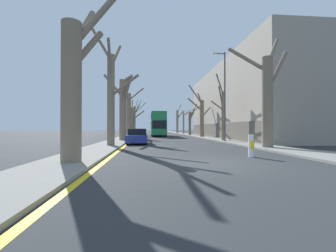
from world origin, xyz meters
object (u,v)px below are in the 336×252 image
object	(u,v)px
street_tree_right_3	(191,121)
parked_car_1	(140,135)
street_tree_right_0	(267,96)
parked_car_0	(137,137)
street_tree_right_4	(184,121)
lamp_post	(224,93)
traffic_bollard	(251,146)
double_decker_bus	(158,123)
street_tree_left_4	(132,120)
street_tree_right_1	(223,113)
street_tree_left_1	(111,94)
street_tree_left_0	(75,82)
street_tree_left_3	(129,112)
street_tree_left_5	(135,118)
street_tree_right_2	(201,116)
street_tree_left_2	(123,106)
street_tree_right_5	(178,120)

from	to	relation	value
street_tree_right_3	parked_car_1	bearing A→B (deg)	-120.42
street_tree_right_0	parked_car_0	xyz separation A→B (m)	(-9.57, 5.88, -3.15)
street_tree_right_4	lamp_post	world-z (taller)	lamp_post
parked_car_1	traffic_bollard	distance (m)	18.12
street_tree_right_3	double_decker_bus	world-z (taller)	street_tree_right_3
street_tree_left_4	street_tree_right_4	distance (m)	16.18
parked_car_1	parked_car_0	bearing A→B (deg)	-90.00
street_tree_right_3	traffic_bollard	size ratio (longest dim) A/B	5.58
street_tree_right_1	street_tree_right_4	world-z (taller)	street_tree_right_1
street_tree_left_1	street_tree_left_4	distance (m)	24.27
street_tree_left_0	parked_car_0	world-z (taller)	street_tree_left_0
street_tree_right_4	traffic_bollard	size ratio (longest dim) A/B	5.54
street_tree_left_3	street_tree_left_5	distance (m)	16.60
double_decker_bus	parked_car_1	size ratio (longest dim) A/B	2.78
street_tree_right_3	traffic_bollard	bearing A→B (deg)	-95.55
street_tree_left_4	street_tree_right_2	xyz separation A→B (m)	(11.38, -7.28, 0.39)
street_tree_left_2	street_tree_right_0	size ratio (longest dim) A/B	0.93
street_tree_left_0	street_tree_left_2	world-z (taller)	street_tree_left_0
street_tree_left_0	street_tree_left_3	xyz separation A→B (m)	(0.16, 24.70, 0.46)
street_tree_right_5	parked_car_1	size ratio (longest dim) A/B	1.99
street_tree_left_2	street_tree_right_5	distance (m)	39.24
street_tree_left_3	street_tree_left_5	xyz separation A→B (m)	(-0.05, 16.60, 0.01)
street_tree_right_4	street_tree_right_1	bearing A→B (deg)	-90.47
street_tree_left_3	street_tree_left_4	size ratio (longest dim) A/B	1.11
street_tree_right_3	street_tree_right_4	xyz separation A→B (m)	(0.14, 9.36, 0.35)
street_tree_left_1	street_tree_left_5	world-z (taller)	street_tree_left_1
street_tree_left_2	double_decker_bus	xyz separation A→B (m)	(4.65, 15.75, -1.62)
street_tree_right_2	double_decker_bus	bearing A→B (deg)	135.32
street_tree_right_3	parked_car_0	world-z (taller)	street_tree_right_3
double_decker_bus	parked_car_0	bearing A→B (deg)	-97.88
street_tree_left_3	traffic_bollard	world-z (taller)	street_tree_left_3
street_tree_right_4	lamp_post	xyz separation A→B (m)	(-0.80, -31.08, 1.97)
parked_car_1	street_tree_left_5	bearing A→B (deg)	94.79
street_tree_left_0	street_tree_right_4	world-z (taller)	street_tree_left_0
street_tree_left_1	parked_car_1	distance (m)	10.77
street_tree_right_0	traffic_bollard	distance (m)	6.39
double_decker_bus	street_tree_left_2	bearing A→B (deg)	-106.44
street_tree_right_5	parked_car_0	bearing A→B (deg)	-102.66
street_tree_right_0	street_tree_right_5	bearing A→B (deg)	90.14
lamp_post	traffic_bollard	xyz separation A→B (m)	(-2.56, -11.47, -4.58)
street_tree_right_5	street_tree_left_0	bearing A→B (deg)	-102.01
street_tree_right_2	street_tree_right_5	world-z (taller)	street_tree_right_5
street_tree_left_0	street_tree_left_1	bearing A→B (deg)	89.34
street_tree_right_5	double_decker_bus	world-z (taller)	street_tree_right_5
street_tree_right_0	street_tree_right_5	world-z (taller)	street_tree_right_5
street_tree_left_1	street_tree_left_5	size ratio (longest dim) A/B	1.16
double_decker_bus	traffic_bollard	xyz separation A→B (m)	(3.47, -30.54, -1.83)
street_tree_right_1	street_tree_left_2	bearing A→B (deg)	173.25
street_tree_left_3	traffic_bollard	size ratio (longest dim) A/B	6.78
street_tree_left_1	street_tree_left_2	xyz separation A→B (m)	(0.07, 7.80, -0.14)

